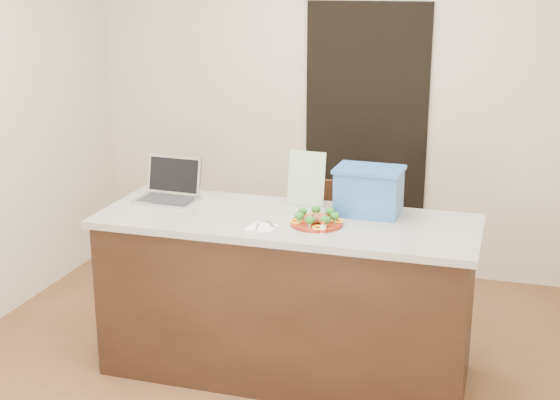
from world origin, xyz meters
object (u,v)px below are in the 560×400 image
(island, at_px, (286,296))
(chair, at_px, (319,246))
(napkin, at_px, (262,227))
(yogurt_bottle, at_px, (323,230))
(plate, at_px, (317,223))
(blue_box, at_px, (369,191))
(laptop, at_px, (170,188))

(island, distance_m, chair, 0.65)
(napkin, bearing_deg, yogurt_bottle, -1.79)
(plate, bearing_deg, chair, 102.83)
(napkin, relative_size, blue_box, 0.38)
(yogurt_bottle, xyz_separation_m, chair, (-0.23, 0.85, -0.41))
(island, relative_size, laptop, 5.84)
(yogurt_bottle, xyz_separation_m, blue_box, (0.15, 0.41, 0.11))
(island, xyz_separation_m, yogurt_bottle, (0.26, -0.21, 0.48))
(napkin, xyz_separation_m, laptop, (-0.68, 0.36, 0.06))
(napkin, xyz_separation_m, yogurt_bottle, (0.33, -0.01, 0.02))
(chair, bearing_deg, laptop, -158.81)
(blue_box, relative_size, chair, 0.39)
(island, relative_size, chair, 2.18)
(napkin, height_order, blue_box, blue_box)
(napkin, distance_m, blue_box, 0.64)
(plate, distance_m, napkin, 0.29)
(plate, xyz_separation_m, laptop, (-0.94, 0.23, 0.05))
(chair, bearing_deg, napkin, -107.11)
(chair, bearing_deg, plate, -87.69)
(island, height_order, yogurt_bottle, yogurt_bottle)
(yogurt_bottle, bearing_deg, plate, 115.60)
(napkin, relative_size, chair, 0.15)
(plate, bearing_deg, napkin, -152.75)
(laptop, height_order, chair, laptop)
(yogurt_bottle, distance_m, chair, 0.97)
(laptop, relative_size, chair, 0.37)
(plate, relative_size, chair, 0.29)
(napkin, distance_m, chair, 0.93)
(island, height_order, laptop, laptop)
(blue_box, bearing_deg, island, -152.13)
(laptop, bearing_deg, chair, 34.64)
(chair, bearing_deg, yogurt_bottle, -85.41)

